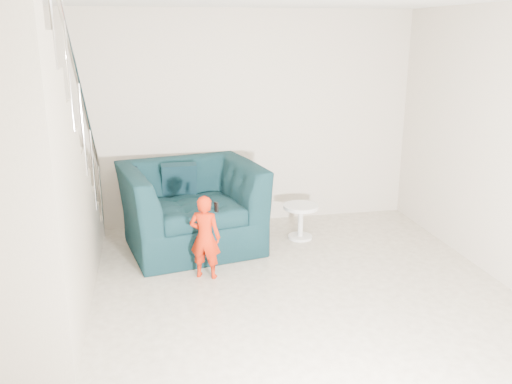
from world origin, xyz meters
TOP-DOWN VIEW (x-y plane):
  - floor at (0.00, 0.00)m, footprint 5.50×5.50m
  - back_wall at (0.00, 2.75)m, footprint 5.00×0.00m
  - armchair at (-0.46, 1.97)m, footprint 1.73×1.58m
  - toddler at (-0.39, 1.10)m, footprint 0.37×0.32m
  - side_table at (0.85, 1.97)m, footprint 0.42×0.42m
  - staircase at (-2.00, 0.55)m, footprint 1.02×3.03m
  - cushion at (-0.56, 2.29)m, footprint 0.41×0.20m
  - throw at (-1.07, 1.99)m, footprint 0.06×0.55m
  - phone at (-0.28, 1.07)m, footprint 0.04×0.05m

SIDE VIEW (x-z plane):
  - floor at x=0.00m, z-range 0.00..0.00m
  - side_table at x=0.85m, z-range 0.07..0.50m
  - toddler at x=-0.39m, z-range 0.00..0.87m
  - armchair at x=-0.46m, z-range 0.00..0.97m
  - throw at x=-1.07m, z-range 0.30..0.92m
  - cushion at x=-0.56m, z-range 0.53..0.94m
  - phone at x=-0.28m, z-range 0.71..0.81m
  - staircase at x=-2.00m, z-range -0.86..2.76m
  - back_wall at x=0.00m, z-range -1.15..3.85m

